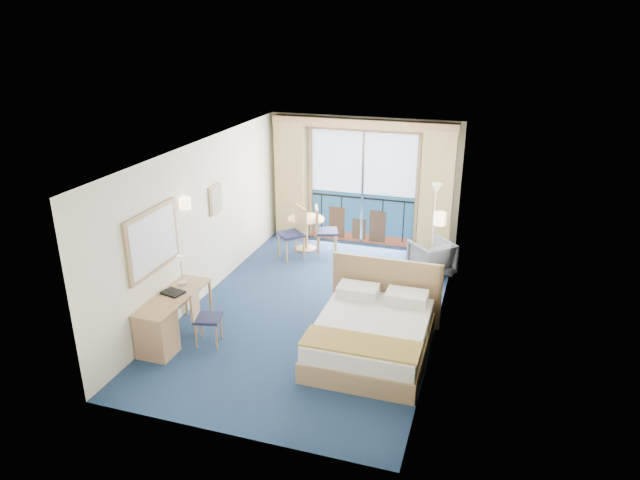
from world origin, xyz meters
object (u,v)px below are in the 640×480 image
Objects in this scene: table_chair_b at (295,229)px; floor_lamp at (436,203)px; desk_chair at (202,314)px; round_table at (306,226)px; desk at (161,327)px; nightstand at (425,302)px; armchair at (431,257)px; bed at (372,333)px; table_chair_a at (323,228)px.

floor_lamp is at bearing 57.65° from table_chair_b.
round_table is at bearing -17.47° from desk_chair.
desk reaches higher than round_table.
desk is at bearing -126.33° from floor_lamp.
armchair reaches higher than nightstand.
table_chair_b is (-2.85, 1.72, 0.34)m from nightstand.
desk reaches higher than nightstand.
floor_lamp is 2.81m from table_chair_b.
floor_lamp is at bearing 83.72° from bed.
round_table is at bearing 126.02° from table_chair_b.
bed reaches higher than nightstand.
table_chair_a is (-2.38, 2.06, 0.31)m from nightstand.
round_table is 0.75× the size of table_chair_a.
bed is 3.07m from armchair.
desk is (-2.93, -0.88, 0.08)m from bed.
desk_chair is 1.15× the size of round_table.
table_chair_b is at bearing 105.06° from table_chair_a.
floor_lamp reaches higher than desk.
nightstand is at bearing -38.23° from round_table.
armchair is 2.29m from table_chair_a.
floor_lamp is 2.69m from round_table.
desk_chair is at bearing -124.39° from floor_lamp.
desk is at bearing 6.79° from armchair.
round_table is at bearing 122.29° from bed.
floor_lamp is (0.40, 3.64, 0.91)m from bed.
nightstand is at bearing 31.57° from desk.
table_chair_b reaches higher than desk.
desk reaches higher than armchair.
armchair is (0.46, 3.03, 0.02)m from bed.
armchair is 2.70m from round_table.
table_chair_a is (0.65, 3.86, 0.08)m from desk_chair.
table_chair_b is (-0.47, -0.35, 0.03)m from table_chair_a.
desk_chair is at bearing -168.14° from bed.
table_chair_a reaches higher than desk.
armchair is 0.48× the size of desk.
floor_lamp is at bearing -48.30° from desk_chair.
desk is 3.94m from table_chair_b.
table_chair_b reaches higher than table_chair_a.
desk_chair reaches higher than nightstand.
round_table is at bearing -51.74° from armchair.
bed reaches higher than table_chair_b.
table_chair_a is at bearing -172.30° from floor_lamp.
floor_lamp reaches higher than desk_chair.
armchair is at bearing -53.22° from desk_chair.
bed is 3.06m from desk.
table_chair_a is at bearing -50.19° from armchair.
table_chair_a is at bearing 139.11° from nightstand.
desk is 1.46× the size of table_chair_a.
armchair is 0.94× the size of round_table.
bed is 2.03× the size of table_chair_a.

